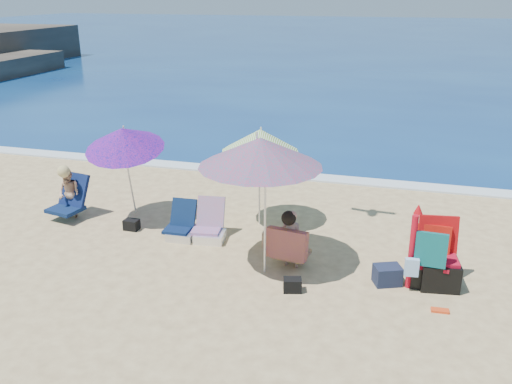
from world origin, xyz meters
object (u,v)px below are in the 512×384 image
(chair_navy, at_px, (181,228))
(camp_chair_left, at_px, (438,266))
(umbrella_turquoise, at_px, (260,152))
(umbrella_striped, at_px, (260,140))
(chair_rainbow, at_px, (209,229))
(camp_chair_right, at_px, (429,265))
(umbrella_blue, at_px, (123,138))
(person_left, at_px, (69,193))
(furled_umbrella, at_px, (413,244))
(person_center, at_px, (290,240))

(chair_navy, relative_size, camp_chair_left, 0.64)
(umbrella_turquoise, relative_size, chair_navy, 3.83)
(umbrella_striped, distance_m, chair_rainbow, 1.76)
(chair_navy, distance_m, chair_rainbow, 0.49)
(chair_navy, relative_size, camp_chair_right, 0.70)
(umbrella_blue, distance_m, chair_navy, 1.88)
(chair_navy, height_order, camp_chair_right, camp_chair_right)
(umbrella_turquoise, bearing_deg, chair_navy, 157.49)
(chair_navy, relative_size, chair_rainbow, 0.92)
(chair_navy, xyz_separation_m, person_left, (-2.34, 0.28, 0.31))
(umbrella_striped, bearing_deg, person_left, -169.20)
(chair_navy, bearing_deg, umbrella_striped, 39.62)
(umbrella_blue, bearing_deg, umbrella_turquoise, -20.98)
(furled_umbrella, relative_size, chair_navy, 1.96)
(person_center, bearing_deg, camp_chair_right, -0.20)
(umbrella_blue, relative_size, camp_chair_right, 2.15)
(furled_umbrella, relative_size, person_left, 1.18)
(camp_chair_left, bearing_deg, furled_umbrella, -158.24)
(person_center, bearing_deg, umbrella_striped, 120.31)
(umbrella_blue, bearing_deg, furled_umbrella, -12.05)
(furled_umbrella, height_order, chair_navy, furled_umbrella)
(umbrella_turquoise, distance_m, furled_umbrella, 2.50)
(person_left, bearing_deg, umbrella_turquoise, -13.39)
(umbrella_striped, xyz_separation_m, person_center, (0.87, -1.50, -1.11))
(chair_navy, distance_m, camp_chair_right, 4.09)
(chair_navy, bearing_deg, chair_rainbow, 8.70)
(umbrella_striped, xyz_separation_m, umbrella_blue, (-2.33, -0.53, -0.00))
(umbrella_turquoise, height_order, umbrella_blue, umbrella_turquoise)
(chair_rainbow, bearing_deg, camp_chair_left, -8.86)
(umbrella_turquoise, bearing_deg, camp_chair_right, 2.13)
(umbrella_blue, bearing_deg, umbrella_striped, 12.87)
(camp_chair_left, height_order, person_center, camp_chair_left)
(furled_umbrella, relative_size, chair_rainbow, 1.81)
(umbrella_blue, relative_size, person_left, 1.84)
(furled_umbrella, bearing_deg, person_center, 176.74)
(umbrella_turquoise, bearing_deg, umbrella_striped, 105.40)
(furled_umbrella, xyz_separation_m, camp_chair_right, (0.25, 0.09, -0.35))
(umbrella_turquoise, relative_size, chair_rainbow, 3.53)
(umbrella_striped, relative_size, furled_umbrella, 1.46)
(camp_chair_right, height_order, person_center, person_center)
(chair_rainbow, relative_size, camp_chair_left, 0.70)
(umbrella_striped, height_order, camp_chair_left, umbrella_striped)
(furled_umbrella, xyz_separation_m, person_center, (-1.78, 0.10, -0.22))
(chair_rainbow, bearing_deg, furled_umbrella, -12.44)
(chair_rainbow, bearing_deg, umbrella_blue, 168.71)
(camp_chair_left, bearing_deg, chair_navy, 173.15)
(umbrella_turquoise, distance_m, umbrella_blue, 2.98)
(furled_umbrella, distance_m, camp_chair_right, 0.44)
(umbrella_striped, height_order, camp_chair_right, umbrella_striped)
(camp_chair_left, height_order, camp_chair_right, camp_chair_left)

